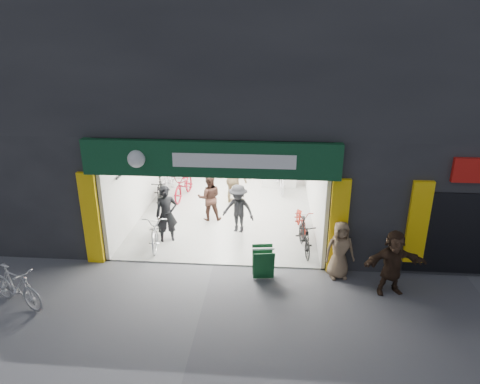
# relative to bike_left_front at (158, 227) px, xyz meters

# --- Properties ---
(ground) EXTENTS (60.00, 60.00, 0.00)m
(ground) POSITION_rel_bike_left_front_xyz_m (1.80, -1.15, -0.53)
(ground) COLOR #56565B
(ground) RESTS_ON ground
(building) EXTENTS (17.00, 10.27, 8.00)m
(building) POSITION_rel_bike_left_front_xyz_m (2.71, 3.83, 3.78)
(building) COLOR #232326
(building) RESTS_ON ground
(bike_left_front) EXTENTS (0.92, 2.08, 1.06)m
(bike_left_front) POSITION_rel_bike_left_front_xyz_m (0.00, 0.00, 0.00)
(bike_left_front) COLOR silver
(bike_left_front) RESTS_ON ground
(bike_left_midfront) EXTENTS (0.76, 1.80, 1.05)m
(bike_left_midfront) POSITION_rel_bike_left_front_xyz_m (-0.70, 2.89, -0.01)
(bike_left_midfront) COLOR black
(bike_left_midfront) RESTS_ON ground
(bike_left_midback) EXTENTS (0.90, 2.05, 1.04)m
(bike_left_midback) POSITION_rel_bike_left_front_xyz_m (0.00, 3.73, -0.01)
(bike_left_midback) COLOR maroon
(bike_left_midback) RESTS_ON ground
(bike_left_back) EXTENTS (0.57, 1.97, 1.18)m
(bike_left_back) POSITION_rel_bike_left_front_xyz_m (-0.70, 4.26, 0.06)
(bike_left_back) COLOR #B8B8BD
(bike_left_back) RESTS_ON ground
(bike_right_front) EXTENTS (0.65, 1.68, 0.98)m
(bike_right_front) POSITION_rel_bike_left_front_xyz_m (4.30, -0.17, -0.04)
(bike_right_front) COLOR black
(bike_right_front) RESTS_ON ground
(bike_right_mid) EXTENTS (0.72, 1.64, 0.84)m
(bike_right_mid) POSITION_rel_bike_left_front_xyz_m (4.28, 1.13, -0.11)
(bike_right_mid) COLOR maroon
(bike_right_mid) RESTS_ON ground
(bike_right_back) EXTENTS (0.86, 1.96, 1.14)m
(bike_right_back) POSITION_rel_bike_left_front_xyz_m (3.60, 4.78, 0.04)
(bike_right_back) COLOR #B8B8BD
(bike_right_back) RESTS_ON ground
(parked_bike) EXTENTS (1.74, 1.12, 1.02)m
(parked_bike) POSITION_rel_bike_left_front_xyz_m (-2.45, -3.31, -0.02)
(parked_bike) COLOR #AAAAAE
(parked_bike) RESTS_ON ground
(customer_a) EXTENTS (0.76, 0.64, 1.78)m
(customer_a) POSITION_rel_bike_left_front_xyz_m (0.24, 0.13, 0.36)
(customer_a) COLOR black
(customer_a) RESTS_ON ground
(customer_b) EXTENTS (0.88, 0.74, 1.62)m
(customer_b) POSITION_rel_bike_left_front_xyz_m (1.27, 1.79, 0.28)
(customer_b) COLOR #3A221A
(customer_b) RESTS_ON ground
(customer_c) EXTENTS (1.16, 0.87, 1.59)m
(customer_c) POSITION_rel_bike_left_front_xyz_m (2.31, 0.93, 0.27)
(customer_c) COLOR black
(customer_c) RESTS_ON ground
(customer_d) EXTENTS (1.19, 0.91, 1.88)m
(customer_d) POSITION_rel_bike_left_front_xyz_m (1.93, 3.31, 0.41)
(customer_d) COLOR #8D7652
(customer_d) RESTS_ON ground
(pedestrian_near) EXTENTS (0.83, 0.61, 1.54)m
(pedestrian_near) POSITION_rel_bike_left_front_xyz_m (5.10, -1.45, 0.24)
(pedestrian_near) COLOR #7E6549
(pedestrian_near) RESTS_ON ground
(pedestrian_far) EXTENTS (1.59, 0.75, 1.65)m
(pedestrian_far) POSITION_rel_bike_left_front_xyz_m (6.25, -2.08, 0.29)
(pedestrian_far) COLOR #332217
(pedestrian_far) RESTS_ON ground
(sandwich_board) EXTENTS (0.60, 0.61, 0.82)m
(sandwich_board) POSITION_rel_bike_left_front_xyz_m (3.17, -1.65, -0.08)
(sandwich_board) COLOR #10401E
(sandwich_board) RESTS_ON ground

